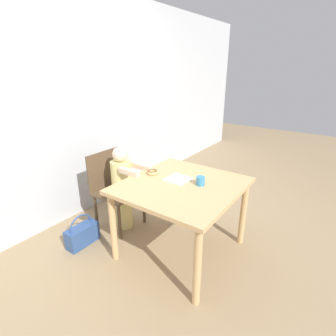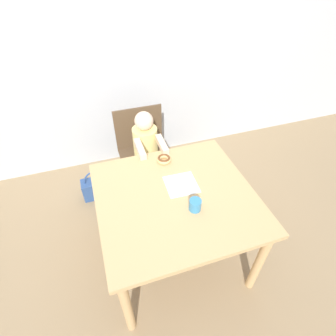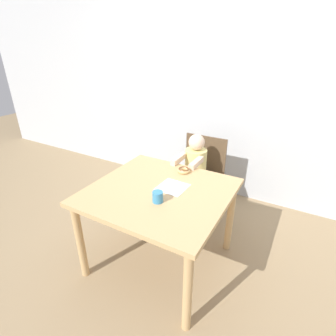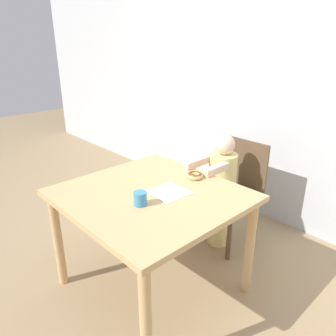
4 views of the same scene
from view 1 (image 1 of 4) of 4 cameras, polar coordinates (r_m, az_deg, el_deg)
The scene contains 9 objects.
ground_plane at distance 2.70m, azimuth 2.75°, elevation -17.27°, with size 12.00×12.00×0.00m, color #997F5B.
wall_back at distance 3.14m, azimuth -19.70°, elevation 12.20°, with size 8.00×0.05×2.50m.
dining_table at distance 2.36m, azimuth 3.01°, elevation -5.54°, with size 1.03×0.98×0.71m.
chair at distance 2.92m, azimuth -11.56°, elevation -4.29°, with size 0.45×0.43×0.83m.
child_figure at distance 2.82m, azimuth -9.84°, elevation -4.30°, with size 0.23×0.42×0.93m.
donut at distance 2.53m, azimuth -3.41°, elevation -0.87°, with size 0.11×0.11×0.04m.
napkin at distance 2.42m, azimuth 2.24°, elevation -2.40°, with size 0.22×0.22×0.00m.
handbag at distance 2.83m, azimuth -18.15°, elevation -13.55°, with size 0.33×0.14×0.33m.
cup at distance 2.30m, azimuth 7.07°, elevation -2.79°, with size 0.08×0.08×0.08m.
Camera 1 is at (-1.79, -1.12, 1.68)m, focal length 28.00 mm.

